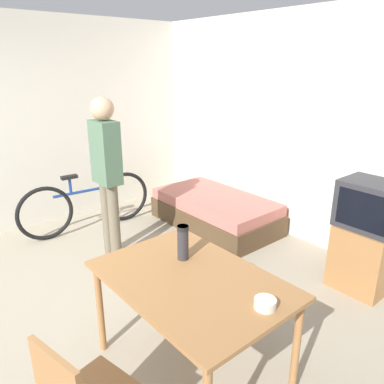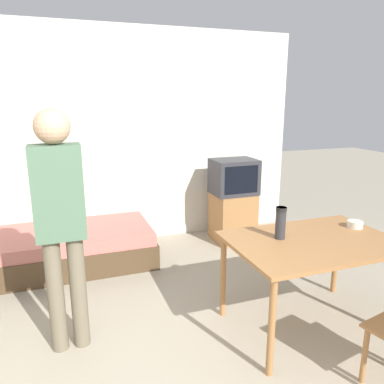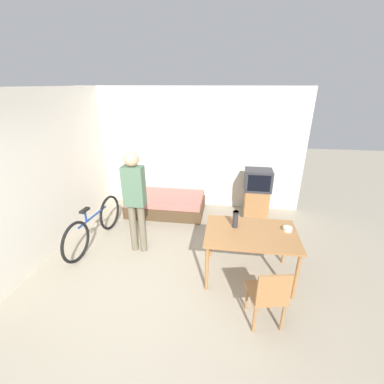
{
  "view_description": "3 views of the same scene",
  "coord_description": "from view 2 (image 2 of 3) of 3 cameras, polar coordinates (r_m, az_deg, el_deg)",
  "views": [
    {
      "loc": [
        2.94,
        -0.34,
        2.12
      ],
      "look_at": [
        0.24,
        1.94,
        0.88
      ],
      "focal_mm": 35.0,
      "sensor_mm": 36.0,
      "label": 1
    },
    {
      "loc": [
        -0.55,
        -1.23,
        1.86
      ],
      "look_at": [
        0.58,
        1.9,
        1.01
      ],
      "focal_mm": 35.0,
      "sensor_mm": 36.0,
      "label": 2
    },
    {
      "loc": [
        0.9,
        -2.22,
        2.74
      ],
      "look_at": [
        0.32,
        1.8,
        1.02
      ],
      "focal_mm": 24.0,
      "sensor_mm": 36.0,
      "label": 3
    }
  ],
  "objects": [
    {
      "name": "tv",
      "position": [
        4.91,
        6.3,
        -1.31
      ],
      "size": [
        0.56,
        0.48,
        1.09
      ],
      "color": "#9E6B3D",
      "rests_on": "ground_plane"
    },
    {
      "name": "person_standing",
      "position": [
        2.79,
        -19.47,
        -3.28
      ],
      "size": [
        0.34,
        0.24,
        1.79
      ],
      "color": "#6B604C",
      "rests_on": "ground_plane"
    },
    {
      "name": "wall_back",
      "position": [
        4.79,
        -13.26,
        7.81
      ],
      "size": [
        5.11,
        0.06,
        2.7
      ],
      "color": "silver",
      "rests_on": "ground_plane"
    },
    {
      "name": "daybed",
      "position": [
        4.47,
        -17.25,
        -8.08
      ],
      "size": [
        1.71,
        0.93,
        0.42
      ],
      "color": "#4C3823",
      "rests_on": "ground_plane"
    },
    {
      "name": "dining_table",
      "position": [
        3.15,
        17.92,
        -8.34
      ],
      "size": [
        1.31,
        0.9,
        0.76
      ],
      "color": "#9E6B3D",
      "rests_on": "ground_plane"
    },
    {
      "name": "mate_bowl",
      "position": [
        3.53,
        23.58,
        -4.52
      ],
      "size": [
        0.13,
        0.13,
        0.06
      ],
      "color": "beige",
      "rests_on": "dining_table"
    },
    {
      "name": "thermos_flask",
      "position": [
        3.04,
        13.36,
        -4.38
      ],
      "size": [
        0.09,
        0.09,
        0.26
      ],
      "color": "#2D2D33",
      "rests_on": "dining_table"
    }
  ]
}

